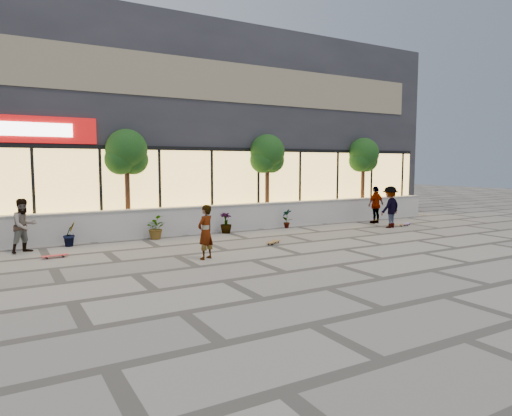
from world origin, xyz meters
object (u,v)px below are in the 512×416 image
skater_right_far (390,207)px  skateboard_center (273,242)px  skateboard_right_near (396,225)px  tree_mideast (267,156)px  skater_right_near (376,205)px  skater_center (206,232)px  tree_midwest (127,155)px  tree_east (363,157)px  skater_left (24,226)px  skateboard_right_far (407,224)px  skateboard_left (55,256)px

skater_right_far → skateboard_center: bearing=-4.4°
skater_right_far → skateboard_right_near: bearing=179.0°
tree_mideast → skater_right_near: (4.50, -1.94, -2.16)m
skater_right_far → skateboard_center: 6.38m
skater_center → skateboard_right_near: size_ratio=2.12×
skater_center → skateboard_center: 3.20m
skateboard_center → tree_midwest: bearing=100.0°
tree_east → skater_right_far: size_ratio=2.27×
skater_left → skater_right_near: (14.02, -0.23, 0.02)m
tree_mideast → skater_right_far: (4.00, -3.27, -2.12)m
skater_left → skater_right_far: size_ratio=0.94×
skater_right_far → tree_midwest: bearing=-30.7°
tree_midwest → skateboard_center: tree_midwest is taller
tree_east → skateboard_right_far: 4.27m
skater_left → skateboard_right_near: (14.02, -1.46, -0.74)m
tree_east → skateboard_center: tree_east is taller
skater_right_near → skateboard_right_near: skater_right_near is taller
skateboard_right_far → skater_right_far: bearing=157.3°
tree_midwest → skateboard_right_far: (11.21, -3.11, -2.91)m
tree_east → skater_center: tree_east is taller
skateboard_right_near → skateboard_right_far: 0.71m
skater_center → skateboard_center: bearing=173.1°
tree_midwest → skateboard_center: 6.31m
tree_east → skater_right_near: size_ratio=2.36×
tree_mideast → skater_right_far: tree_mideast is taller
skater_left → skater_right_far: bearing=-35.9°
skateboard_center → skater_center: bearing=169.0°
tree_midwest → skateboard_right_near: (10.50, -3.16, -2.92)m
tree_mideast → skater_right_far: size_ratio=2.27×
tree_east → skateboard_right_far: bearing=-95.4°
skater_right_near → skater_right_far: (-0.50, -1.33, 0.03)m
tree_midwest → skateboard_left: 5.08m
skater_right_near → skater_center: bearing=11.3°
tree_east → skateboard_center: bearing=-151.8°
skater_center → skater_right_far: 9.41m
tree_mideast → skater_left: size_ratio=2.41×
skater_right_near → skateboard_right_near: size_ratio=2.30×
skater_left → skater_right_near: skater_right_near is taller
tree_east → skater_right_near: (-1.00, -1.94, -2.16)m
tree_midwest → tree_mideast: 6.00m
skateboard_left → tree_midwest: bearing=42.0°
skater_left → skater_right_near: 14.02m
tree_midwest → skateboard_right_near: tree_midwest is taller
skater_left → skateboard_center: skater_left is taller
tree_east → skater_left: 15.27m
skater_center → skater_left: bearing=-67.2°
skater_right_near → skateboard_right_near: bearing=82.3°
skater_center → skater_right_near: skater_right_near is taller
tree_mideast → skateboard_center: size_ratio=5.27×
tree_midwest → skater_left: (-3.52, -1.71, -2.17)m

